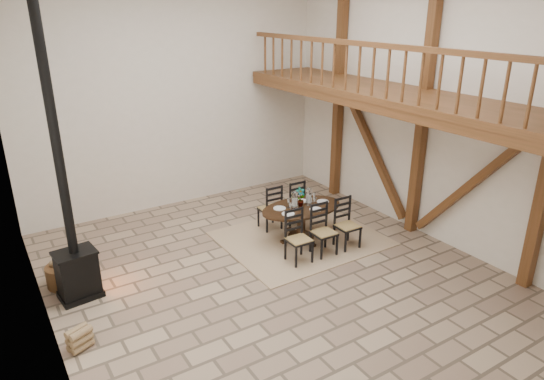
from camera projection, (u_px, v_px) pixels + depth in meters
ground at (273, 275)px, 8.39m from camera, size 8.00×8.00×0.00m
room_shell at (335, 94)px, 7.91m from camera, size 7.02×8.02×5.01m
rug at (301, 238)px, 9.67m from camera, size 3.00×2.50×0.02m
dining_table at (304, 223)px, 9.46m from camera, size 1.71×1.90×1.08m
wood_stove at (71, 233)px, 7.36m from camera, size 0.67×0.55×5.00m
log_basket at (63, 274)px, 8.03m from camera, size 0.54×0.54×0.45m
log_stack at (80, 339)px, 6.54m from camera, size 0.37×0.32×0.32m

